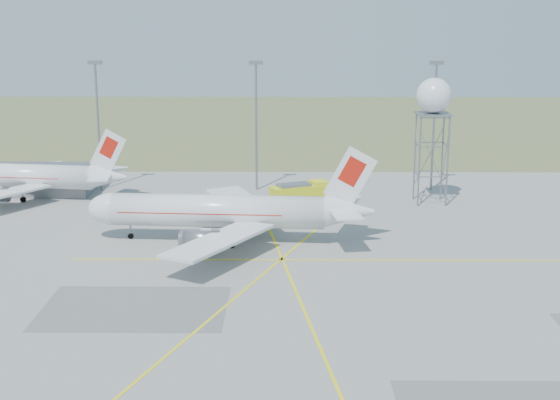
{
  "coord_description": "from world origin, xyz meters",
  "views": [
    {
      "loc": [
        -5.16,
        -56.07,
        28.49
      ],
      "look_at": [
        -6.01,
        40.0,
        4.71
      ],
      "focal_mm": 50.0,
      "sensor_mm": 36.0,
      "label": 1
    }
  ],
  "objects_px": {
    "airliner_far": "(21,176)",
    "radar_tower": "(432,134)",
    "airliner_main": "(223,212)",
    "fire_truck": "(301,194)"
  },
  "relations": [
    {
      "from": "airliner_far",
      "to": "radar_tower",
      "type": "distance_m",
      "value": 62.5
    },
    {
      "from": "fire_truck",
      "to": "airliner_main",
      "type": "bearing_deg",
      "value": -141.92
    },
    {
      "from": "radar_tower",
      "to": "fire_truck",
      "type": "bearing_deg",
      "value": -174.85
    },
    {
      "from": "airliner_main",
      "to": "airliner_far",
      "type": "distance_m",
      "value": 39.71
    },
    {
      "from": "airliner_main",
      "to": "radar_tower",
      "type": "relative_size",
      "value": 1.94
    },
    {
      "from": "airliner_main",
      "to": "airliner_far",
      "type": "height_order",
      "value": "airliner_main"
    },
    {
      "from": "airliner_main",
      "to": "airliner_far",
      "type": "relative_size",
      "value": 1.12
    },
    {
      "from": "radar_tower",
      "to": "fire_truck",
      "type": "relative_size",
      "value": 2.03
    },
    {
      "from": "radar_tower",
      "to": "airliner_main",
      "type": "bearing_deg",
      "value": -145.75
    },
    {
      "from": "airliner_far",
      "to": "radar_tower",
      "type": "relative_size",
      "value": 1.74
    }
  ]
}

